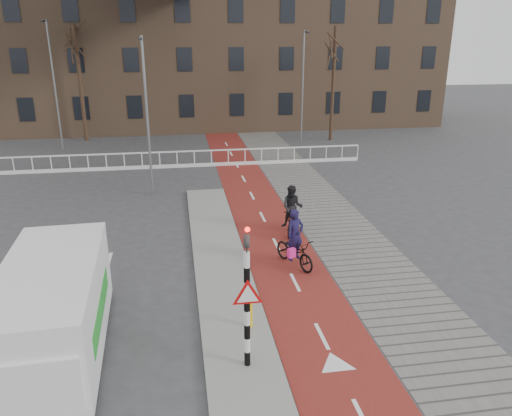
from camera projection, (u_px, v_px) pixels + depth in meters
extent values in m
plane|color=#38383A|center=(259.00, 321.00, 13.66)|extent=(120.00, 120.00, 0.00)
cube|color=maroon|center=(255.00, 202.00, 23.20)|extent=(2.50, 60.00, 0.01)
cube|color=slate|center=(314.00, 199.00, 23.62)|extent=(3.00, 60.00, 0.01)
cube|color=gray|center=(220.00, 259.00, 17.26)|extent=(1.80, 16.00, 0.12)
cylinder|color=black|center=(247.00, 311.00, 11.19)|extent=(0.14, 0.14, 2.88)
imported|color=black|center=(247.00, 235.00, 10.58)|extent=(0.13, 0.16, 0.80)
cylinder|color=#FF0C05|center=(247.00, 229.00, 10.39)|extent=(0.11, 0.02, 0.11)
cylinder|color=yellow|center=(250.00, 315.00, 13.08)|extent=(0.12, 0.12, 0.69)
imported|color=black|center=(295.00, 252.00, 16.73)|extent=(1.41, 2.03, 1.01)
imported|color=#1A133D|center=(295.00, 235.00, 16.52)|extent=(0.76, 0.65, 1.76)
cube|color=#F42291|center=(292.00, 253.00, 16.16)|extent=(0.29, 0.25, 0.30)
imported|color=black|center=(292.00, 220.00, 19.41)|extent=(1.16, 1.88, 1.09)
imported|color=black|center=(292.00, 207.00, 19.22)|extent=(1.02, 0.91, 1.71)
cube|color=white|center=(53.00, 308.00, 11.88)|extent=(2.40, 5.54, 2.18)
cube|color=green|center=(5.00, 316.00, 11.75)|extent=(0.16, 3.49, 0.55)
cube|color=green|center=(101.00, 308.00, 12.08)|extent=(0.16, 3.49, 0.55)
cube|color=black|center=(23.00, 354.00, 9.54)|extent=(1.96, 0.13, 0.90)
cylinder|color=black|center=(89.00, 384.00, 10.64)|extent=(0.30, 0.77, 0.76)
cylinder|color=black|center=(34.00, 305.00, 13.71)|extent=(0.30, 0.77, 0.76)
cylinder|color=black|center=(104.00, 298.00, 14.06)|extent=(0.30, 0.77, 0.76)
cube|color=silver|center=(124.00, 154.00, 28.43)|extent=(28.00, 0.08, 0.08)
cube|color=silver|center=(125.00, 168.00, 28.71)|extent=(28.00, 0.10, 0.20)
cube|color=#7F6047|center=(159.00, 51.00, 41.02)|extent=(46.00, 10.00, 12.00)
cylinder|color=#301F15|center=(80.00, 85.00, 35.21)|extent=(0.27, 0.27, 7.99)
cylinder|color=#301F15|center=(333.00, 85.00, 35.42)|extent=(0.24, 0.24, 7.91)
cylinder|color=slate|center=(147.00, 119.00, 23.08)|extent=(0.12, 0.12, 7.36)
cylinder|color=slate|center=(55.00, 87.00, 32.47)|extent=(0.12, 0.12, 8.26)
cylinder|color=slate|center=(303.00, 88.00, 34.68)|extent=(0.12, 0.12, 7.63)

